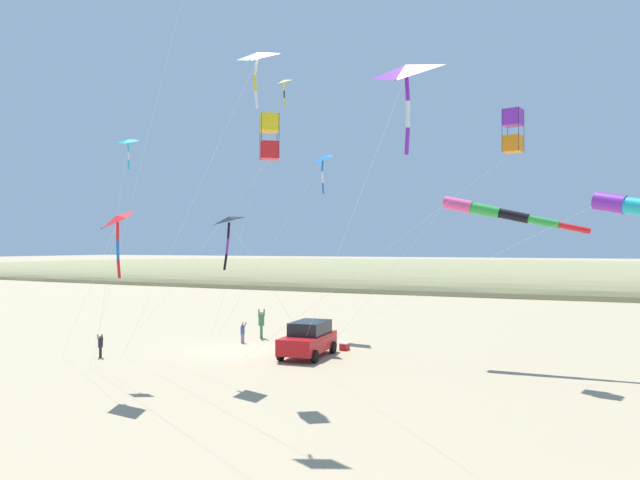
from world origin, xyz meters
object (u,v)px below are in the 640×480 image
(cooler_box, at_px, (345,346))
(kite_box_red_high_left, at_px, (269,137))
(kite_delta_long_streamer_right, at_px, (128,143))
(kite_delta_checkered_midright, at_px, (116,221))
(kite_delta_blue_topmost, at_px, (229,221))
(kite_delta_orange_high_right, at_px, (256,58))
(person_adult_flyer, at_px, (261,322))
(kite_windsock_striped_overhead, at_px, (493,212))
(person_child_green_jacket, at_px, (100,345))
(parked_car, at_px, (308,339))
(kite_delta_long_streamer_left, at_px, (283,83))
(kite_delta_purple_drifting, at_px, (405,73))
(kite_delta_small_distant, at_px, (322,160))
(kite_box_green_low_center, at_px, (513,131))
(person_child_grey_jacket, at_px, (243,332))

(cooler_box, distance_m, kite_box_red_high_left, 14.16)
(kite_delta_long_streamer_right, xyz_separation_m, kite_delta_checkered_midright, (-3.14, -2.29, -3.79))
(kite_delta_blue_topmost, xyz_separation_m, kite_delta_checkered_midright, (-3.74, 2.88, -0.07))
(kite_delta_orange_high_right, height_order, kite_box_red_high_left, kite_delta_orange_high_right)
(person_adult_flyer, bearing_deg, kite_delta_blue_topmost, -156.86)
(kite_windsock_striped_overhead, bearing_deg, cooler_box, 87.66)
(person_adult_flyer, height_order, person_child_green_jacket, person_adult_flyer)
(parked_car, height_order, kite_delta_long_streamer_right, kite_delta_long_streamer_right)
(kite_delta_long_streamer_left, bearing_deg, kite_delta_purple_drifting, -142.16)
(parked_car, distance_m, kite_delta_small_distant, 13.48)
(cooler_box, bearing_deg, kite_delta_blue_topmost, 169.28)
(person_adult_flyer, relative_size, kite_delta_blue_topmost, 0.19)
(kite_delta_long_streamer_left, distance_m, kite_delta_purple_drifting, 21.63)
(person_child_green_jacket, relative_size, kite_delta_long_streamer_left, 0.08)
(kite_delta_purple_drifting, xyz_separation_m, kite_box_green_low_center, (12.25, -1.64, 0.30))
(kite_delta_orange_high_right, bearing_deg, kite_delta_long_streamer_right, 69.47)
(person_child_green_jacket, xyz_separation_m, kite_delta_checkered_midright, (-5.51, -6.23, 6.21))
(kite_windsock_striped_overhead, bearing_deg, person_child_grey_jacket, 89.81)
(person_child_grey_jacket, bearing_deg, kite_box_green_low_center, -96.34)
(kite_delta_checkered_midright, relative_size, kite_windsock_striped_overhead, 0.67)
(kite_delta_long_streamer_right, bearing_deg, person_child_green_jacket, 59.03)
(person_child_green_jacket, height_order, kite_delta_long_streamer_right, kite_delta_long_streamer_right)
(kite_box_green_low_center, bearing_deg, person_child_grey_jacket, 83.66)
(kite_delta_purple_drifting, xyz_separation_m, kite_box_red_high_left, (4.48, 7.13, -0.62))
(kite_delta_blue_topmost, distance_m, kite_delta_small_distant, 15.13)
(kite_delta_checkered_midright, xyz_separation_m, kite_delta_purple_drifting, (-1.35, -12.39, 4.11))
(kite_delta_long_streamer_right, bearing_deg, kite_box_green_low_center, -64.58)
(kite_delta_small_distant, height_order, kite_delta_long_streamer_left, kite_delta_long_streamer_left)
(kite_delta_long_streamer_right, xyz_separation_m, kite_delta_purple_drifting, (-4.49, -14.68, 0.32))
(parked_car, height_order, kite_box_green_low_center, kite_box_green_low_center)
(parked_car, height_order, person_child_grey_jacket, parked_car)
(kite_delta_long_streamer_left, bearing_deg, kite_delta_small_distant, -27.75)
(parked_car, relative_size, person_adult_flyer, 2.33)
(kite_delta_blue_topmost, height_order, kite_box_green_low_center, kite_box_green_low_center)
(person_child_green_jacket, relative_size, kite_delta_purple_drifting, 0.10)
(kite_delta_blue_topmost, relative_size, kite_delta_orange_high_right, 0.76)
(kite_box_green_low_center, bearing_deg, kite_delta_long_streamer_left, 73.44)
(kite_windsock_striped_overhead, distance_m, kite_delta_orange_high_right, 15.10)
(kite_delta_long_streamer_left, relative_size, kite_delta_orange_high_right, 1.28)
(kite_delta_purple_drifting, bearing_deg, kite_delta_blue_topmost, 61.83)
(kite_delta_long_streamer_right, distance_m, kite_windsock_striped_overhead, 18.15)
(cooler_box, distance_m, kite_delta_small_distant, 13.05)
(cooler_box, bearing_deg, kite_delta_small_distant, 35.97)
(cooler_box, bearing_deg, kite_delta_checkered_midright, 160.34)
(kite_delta_blue_topmost, bearing_deg, kite_delta_small_distant, 7.61)
(kite_delta_small_distant, relative_size, kite_windsock_striped_overhead, 0.85)
(kite_delta_long_streamer_right, relative_size, kite_delta_purple_drifting, 0.88)
(person_child_grey_jacket, bearing_deg, kite_delta_small_distant, -28.62)
(kite_delta_blue_topmost, xyz_separation_m, kite_delta_orange_high_right, (-3.91, -3.69, 5.57))
(person_child_grey_jacket, xyz_separation_m, kite_box_green_low_center, (-1.77, -15.95, 10.62))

